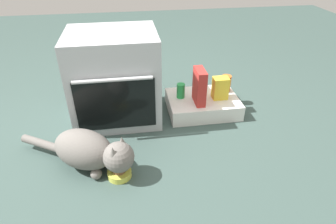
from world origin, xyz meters
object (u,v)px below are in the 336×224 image
Objects in this scene: pantry_cabinet at (202,104)px; snack_bag at (220,88)px; oven at (115,78)px; cereal_box at (199,86)px; soda_can at (181,91)px; sauce_jar at (226,83)px; food_bowl at (119,173)px; cat at (90,151)px.

pantry_cabinet is 3.16× the size of snack_bag.
oven is 0.65m from cereal_box.
soda_can is (-0.13, 0.10, -0.08)m from cereal_box.
soda_can is at bearing -172.54° from sauce_jar.
pantry_cabinet is 0.27m from sauce_jar.
soda_can is at bearing 169.55° from snack_bag.
snack_bag is (0.13, -0.03, 0.15)m from pantry_cabinet.
oven is at bearing 176.50° from snack_bag.
sauce_jar is (0.40, 0.05, 0.01)m from soda_can.
soda_can is at bearing 53.50° from food_bowl.
cereal_box is at bearing -150.90° from sauce_jar.
soda_can is (-0.18, 0.03, 0.12)m from pantry_cabinet.
sauce_jar is at bearing 3.72° from oven.
snack_bag is at bearing -128.42° from sauce_jar.
pantry_cabinet is 0.22m from soda_can.
oven reaches higher than cereal_box.
sauce_jar is at bearing 29.10° from cereal_box.
food_bowl is at bearing -142.34° from snack_bag.
snack_bag is (0.99, 0.54, 0.08)m from cat.
sauce_jar is (1.08, 0.65, 0.06)m from cat.
cat is 5.40× the size of sauce_jar.
cat is 6.30× the size of soda_can.
cat is 0.90m from soda_can.
cat is 2.70× the size of cereal_box.
food_bowl is (-0.00, -0.69, -0.32)m from oven.
sauce_jar is at bearing 21.00° from pantry_cabinet.
cereal_box is at bearing -167.30° from snack_bag.
soda_can is at bearing 170.30° from pantry_cabinet.
sauce_jar is (0.91, 0.75, 0.17)m from food_bowl.
pantry_cabinet is at bearing -1.98° from oven.
food_bowl is at bearing -90.11° from oven.
cat is at bearing -149.10° from sauce_jar.
sauce_jar is (0.27, 0.15, -0.07)m from cereal_box.
oven is 5.74× the size of soda_can.
soda_can reaches higher than food_bowl.
oven is 4.67× the size of food_bowl.
cat is at bearing -106.09° from oven.
cat is at bearing -151.60° from snack_bag.
oven is 4.92× the size of sauce_jar.
pantry_cabinet is 4.74× the size of soda_can.
snack_bag is (0.31, -0.06, 0.03)m from soda_can.
oven reaches higher than soda_can.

